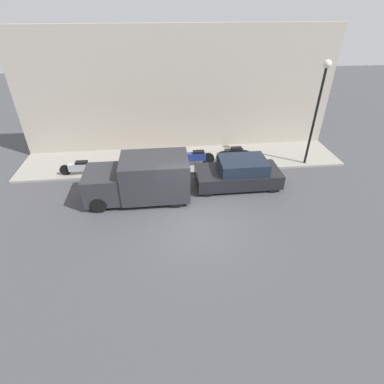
% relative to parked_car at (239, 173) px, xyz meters
% --- Properties ---
extents(ground_plane, '(60.00, 60.00, 0.00)m').
position_rel_parked_car_xyz_m(ground_plane, '(-2.72, 2.44, -0.64)').
color(ground_plane, '#47474C').
extents(sidewalk, '(3.09, 17.09, 0.12)m').
position_rel_parked_car_xyz_m(sidewalk, '(2.81, 2.44, -0.58)').
color(sidewalk, gray).
rests_on(sidewalk, ground_plane).
extents(building_facade, '(0.30, 17.09, 6.54)m').
position_rel_parked_car_xyz_m(building_facade, '(4.51, 2.44, 2.63)').
color(building_facade, '#B2A899').
rests_on(building_facade, ground_plane).
extents(parked_car, '(1.83, 3.93, 1.34)m').
position_rel_parked_car_xyz_m(parked_car, '(0.00, 0.00, 0.00)').
color(parked_car, black).
rests_on(parked_car, ground_plane).
extents(delivery_van, '(2.01, 4.43, 1.92)m').
position_rel_parked_car_xyz_m(delivery_van, '(-0.60, 4.58, 0.34)').
color(delivery_van, '#2D2D33').
rests_on(delivery_van, ground_plane).
extents(motorcycle_black, '(0.30, 1.85, 0.87)m').
position_rel_parked_car_xyz_m(motorcycle_black, '(2.10, -0.24, -0.05)').
color(motorcycle_black, black).
rests_on(motorcycle_black, sidewalk).
extents(motorcycle_red, '(0.30, 1.99, 0.73)m').
position_rel_parked_car_xyz_m(motorcycle_red, '(1.80, 4.45, -0.12)').
color(motorcycle_red, '#B21E1E').
rests_on(motorcycle_red, sidewalk).
extents(scooter_silver, '(0.30, 1.96, 0.70)m').
position_rel_parked_car_xyz_m(scooter_silver, '(1.66, 7.64, -0.13)').
color(scooter_silver, '#B7B7BF').
rests_on(scooter_silver, sidewalk).
extents(motorcycle_blue, '(0.30, 1.96, 0.79)m').
position_rel_parked_car_xyz_m(motorcycle_blue, '(2.03, 1.79, -0.08)').
color(motorcycle_blue, navy).
rests_on(motorcycle_blue, sidewalk).
extents(streetlamp, '(0.39, 0.39, 5.15)m').
position_rel_parked_car_xyz_m(streetlamp, '(1.63, -4.04, 3.04)').
color(streetlamp, black).
rests_on(streetlamp, sidewalk).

